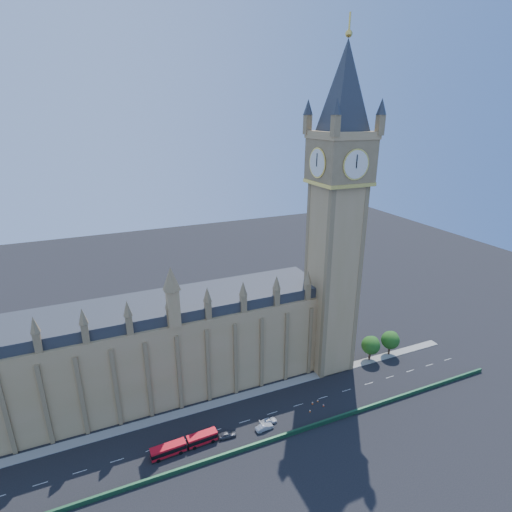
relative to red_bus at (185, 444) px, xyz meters
name	(u,v)px	position (x,y,z in m)	size (l,w,h in m)	color
ground	(230,426)	(12.67, 2.91, -1.45)	(400.00, 400.00, 0.00)	black
palace_westminster	(115,357)	(-12.33, 24.91, 12.41)	(120.00, 20.00, 28.00)	tan
elizabeth_tower	(338,196)	(50.67, 16.90, 53.11)	(20.59, 20.59, 105.00)	tan
bridge_parapet	(243,449)	(12.67, -6.09, -0.85)	(160.00, 0.60, 1.20)	#1E4C2D
kerb_north	(219,403)	(12.67, 12.41, -1.37)	(160.00, 3.00, 0.16)	gray
tree_east_near	(371,345)	(64.89, 12.99, 4.19)	(6.00, 6.00, 8.50)	#382619
tree_east_far	(391,339)	(72.89, 12.99, 4.19)	(6.00, 6.00, 8.50)	#382619
red_bus	(185,444)	(0.00, 0.00, 0.00)	(16.31, 3.24, 2.76)	red
car_grey	(227,435)	(10.67, -0.42, -0.69)	(1.81, 4.50, 1.53)	#44464C
car_silver	(264,427)	(20.26, -1.72, -0.68)	(1.63, 4.66, 1.54)	#A3A6AB
car_white	(268,421)	(22.04, -0.16, -0.75)	(1.97, 4.83, 1.40)	silver
cone_a	(323,405)	(38.81, -0.27, -1.11)	(0.52, 0.52, 0.69)	black
cone_b	(318,401)	(38.34, 1.98, -1.10)	(0.58, 0.58, 0.70)	black
cone_c	(313,403)	(36.48, 1.71, -1.06)	(0.65, 0.65, 0.79)	black
cone_d	(310,411)	(34.28, -0.71, -1.10)	(0.48, 0.48, 0.72)	black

